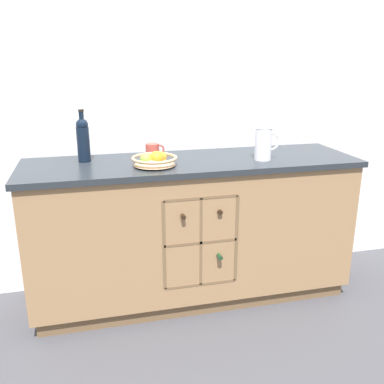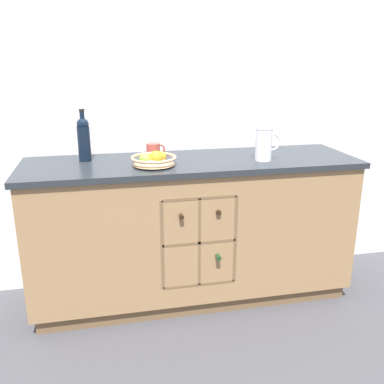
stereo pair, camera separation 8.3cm
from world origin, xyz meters
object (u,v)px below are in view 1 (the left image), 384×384
Objects in this scene: ceramic_mug at (153,150)px; standing_wine_bottle at (83,139)px; fruit_bowl at (155,160)px; white_pitcher at (264,143)px.

standing_wine_bottle is at bearing -173.84° from ceramic_mug.
fruit_bowl is at bearing -28.64° from standing_wine_bottle.
white_pitcher is (0.67, 0.00, 0.07)m from fruit_bowl.
white_pitcher is at bearing -22.07° from ceramic_mug.
ceramic_mug is (-0.64, 0.26, -0.06)m from white_pitcher.
standing_wine_bottle is (-0.43, -0.05, 0.10)m from ceramic_mug.
fruit_bowl is 0.68m from white_pitcher.
fruit_bowl is 1.32× the size of white_pitcher.
fruit_bowl is at bearing -96.95° from ceramic_mug.
fruit_bowl is 0.85× the size of standing_wine_bottle.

